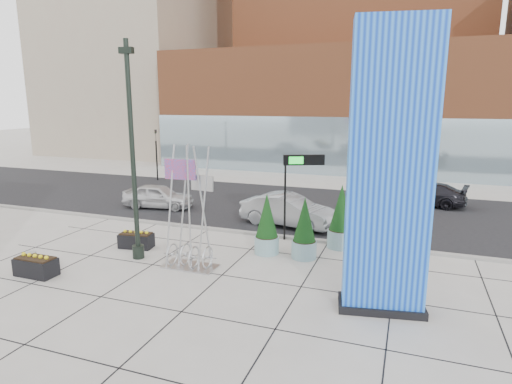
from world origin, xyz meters
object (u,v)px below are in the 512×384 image
(blue_pylon, at_px, (389,177))
(lamp_post, at_px, (134,174))
(overhead_street_sign, at_px, (300,168))
(car_white_west, at_px, (158,196))
(concrete_bollard, at_px, (32,261))
(car_silver_mid, at_px, (288,211))
(public_art_sculpture, at_px, (189,236))

(blue_pylon, distance_m, lamp_post, 9.77)
(overhead_street_sign, bearing_deg, car_white_west, 137.42)
(concrete_bollard, height_order, overhead_street_sign, overhead_street_sign)
(car_white_west, bearing_deg, lamp_post, -161.29)
(lamp_post, xyz_separation_m, overhead_street_sign, (5.64, 4.33, -0.12))
(blue_pylon, xyz_separation_m, car_white_west, (-13.51, 8.76, -3.43))
(concrete_bollard, xyz_separation_m, car_silver_mid, (7.53, 9.02, 0.45))
(blue_pylon, relative_size, overhead_street_sign, 2.17)
(lamp_post, height_order, concrete_bollard, lamp_post)
(car_white_west, bearing_deg, blue_pylon, -131.26)
(blue_pylon, height_order, concrete_bollard, blue_pylon)
(public_art_sculpture, xyz_separation_m, concrete_bollard, (-5.52, -2.30, -0.90))
(overhead_street_sign, height_order, car_white_west, overhead_street_sign)
(public_art_sculpture, bearing_deg, overhead_street_sign, 55.37)
(blue_pylon, relative_size, car_silver_mid, 1.75)
(lamp_post, height_order, public_art_sculpture, lamp_post)
(concrete_bollard, bearing_deg, blue_pylon, 5.61)
(car_silver_mid, bearing_deg, concrete_bollard, 151.13)
(concrete_bollard, xyz_separation_m, overhead_street_sign, (8.67, 6.80, 3.03))
(overhead_street_sign, bearing_deg, concrete_bollard, -165.77)
(lamp_post, bearing_deg, car_silver_mid, 55.50)
(lamp_post, xyz_separation_m, car_white_west, (-3.84, 7.54, -2.80))
(blue_pylon, distance_m, car_silver_mid, 9.91)
(car_white_west, relative_size, car_silver_mid, 0.85)
(blue_pylon, distance_m, public_art_sculpture, 7.81)
(lamp_post, bearing_deg, car_white_west, 117.01)
(blue_pylon, distance_m, concrete_bollard, 13.32)
(car_white_west, bearing_deg, concrete_bollard, 176.31)
(overhead_street_sign, xyz_separation_m, car_white_west, (-9.48, 3.21, -2.68))
(lamp_post, height_order, car_white_west, lamp_post)
(overhead_street_sign, distance_m, car_white_west, 10.36)
(lamp_post, height_order, overhead_street_sign, lamp_post)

